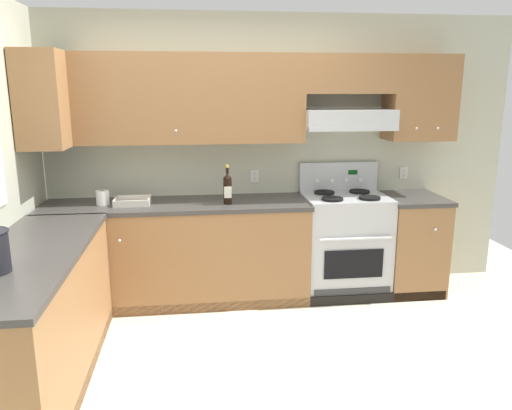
% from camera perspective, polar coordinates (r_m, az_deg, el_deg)
% --- Properties ---
extents(ground_plane, '(7.04, 7.04, 0.00)m').
position_cam_1_polar(ground_plane, '(3.60, -2.80, -18.47)').
color(ground_plane, beige).
extents(wall_back, '(4.68, 0.57, 2.55)m').
position_cam_1_polar(wall_back, '(4.64, 0.51, 8.17)').
color(wall_back, '#B7BAA3').
rests_on(wall_back, ground_plane).
extents(counter_back_run, '(3.60, 0.65, 0.91)m').
position_cam_1_polar(counter_back_run, '(4.54, -3.77, -5.28)').
color(counter_back_run, olive).
rests_on(counter_back_run, ground_plane).
extents(counter_left_run, '(0.63, 1.91, 0.91)m').
position_cam_1_polar(counter_left_run, '(3.53, -23.92, -12.03)').
color(counter_left_run, olive).
rests_on(counter_left_run, ground_plane).
extents(stove, '(0.76, 0.62, 1.20)m').
position_cam_1_polar(stove, '(4.73, 10.07, -4.33)').
color(stove, '#B7BABC').
rests_on(stove, ground_plane).
extents(wine_bottle, '(0.07, 0.07, 0.34)m').
position_cam_1_polar(wine_bottle, '(4.30, -3.27, 1.96)').
color(wine_bottle, black).
rests_on(wine_bottle, counter_back_run).
extents(bowl, '(0.30, 0.24, 0.06)m').
position_cam_1_polar(bowl, '(4.44, -13.95, 0.34)').
color(bowl, beige).
rests_on(bowl, counter_back_run).
extents(paper_towel_roll, '(0.11, 0.11, 0.12)m').
position_cam_1_polar(paper_towel_roll, '(4.48, -17.14, 0.82)').
color(paper_towel_roll, white).
rests_on(paper_towel_roll, counter_back_run).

